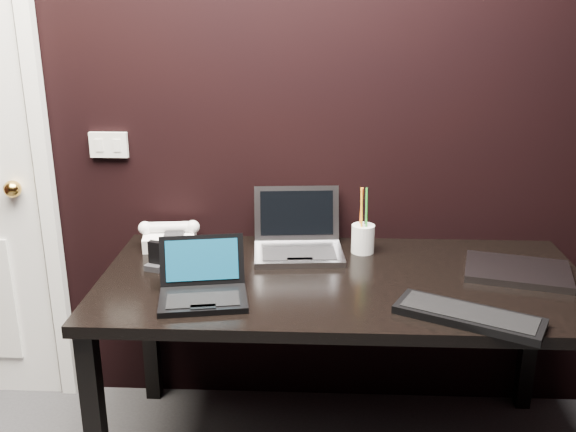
{
  "coord_description": "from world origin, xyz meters",
  "views": [
    {
      "loc": [
        0.2,
        -0.67,
        1.65
      ],
      "look_at": [
        0.11,
        1.35,
        0.98
      ],
      "focal_mm": 40.0,
      "sensor_mm": 36.0,
      "label": 1
    }
  ],
  "objects_px": {
    "netbook": "(203,288)",
    "silver_laptop": "(298,242)",
    "desk": "(343,297)",
    "mobile_phone": "(155,259)",
    "ext_keyboard": "(469,316)",
    "pen_cup": "(363,237)",
    "closed_laptop": "(518,271)",
    "desk_phone": "(170,236)"
  },
  "relations": [
    {
      "from": "silver_laptop",
      "to": "desk_phone",
      "type": "distance_m",
      "value": 0.51
    },
    {
      "from": "netbook",
      "to": "pen_cup",
      "type": "relative_size",
      "value": 1.23
    },
    {
      "from": "silver_laptop",
      "to": "ext_keyboard",
      "type": "xyz_separation_m",
      "value": [
        0.53,
        -0.53,
        -0.03
      ]
    },
    {
      "from": "netbook",
      "to": "ext_keyboard",
      "type": "distance_m",
      "value": 0.84
    },
    {
      "from": "desk_phone",
      "to": "pen_cup",
      "type": "distance_m",
      "value": 0.75
    },
    {
      "from": "netbook",
      "to": "silver_laptop",
      "type": "xyz_separation_m",
      "value": [
        0.3,
        0.41,
        0.01
      ]
    },
    {
      "from": "netbook",
      "to": "silver_laptop",
      "type": "height_order",
      "value": "silver_laptop"
    },
    {
      "from": "ext_keyboard",
      "to": "closed_laptop",
      "type": "relative_size",
      "value": 1.12
    },
    {
      "from": "desk",
      "to": "netbook",
      "type": "height_order",
      "value": "netbook"
    },
    {
      "from": "desk",
      "to": "mobile_phone",
      "type": "bearing_deg",
      "value": 176.31
    },
    {
      "from": "silver_laptop",
      "to": "mobile_phone",
      "type": "xyz_separation_m",
      "value": [
        -0.51,
        -0.18,
        -0.0
      ]
    },
    {
      "from": "netbook",
      "to": "mobile_phone",
      "type": "xyz_separation_m",
      "value": [
        -0.21,
        0.23,
        0.0
      ]
    },
    {
      "from": "desk",
      "to": "desk_phone",
      "type": "xyz_separation_m",
      "value": [
        -0.67,
        0.27,
        0.12
      ]
    },
    {
      "from": "silver_laptop",
      "to": "pen_cup",
      "type": "relative_size",
      "value": 1.38
    },
    {
      "from": "desk",
      "to": "mobile_phone",
      "type": "distance_m",
      "value": 0.68
    },
    {
      "from": "ext_keyboard",
      "to": "pen_cup",
      "type": "height_order",
      "value": "pen_cup"
    },
    {
      "from": "closed_laptop",
      "to": "mobile_phone",
      "type": "height_order",
      "value": "mobile_phone"
    },
    {
      "from": "pen_cup",
      "to": "ext_keyboard",
      "type": "bearing_deg",
      "value": -62.35
    },
    {
      "from": "netbook",
      "to": "pen_cup",
      "type": "xyz_separation_m",
      "value": [
        0.54,
        0.43,
        0.02
      ]
    },
    {
      "from": "desk",
      "to": "closed_laptop",
      "type": "bearing_deg",
      "value": 5.0
    },
    {
      "from": "silver_laptop",
      "to": "ext_keyboard",
      "type": "relative_size",
      "value": 0.78
    },
    {
      "from": "pen_cup",
      "to": "desk",
      "type": "bearing_deg",
      "value": -108.72
    },
    {
      "from": "closed_laptop",
      "to": "desk_phone",
      "type": "height_order",
      "value": "desk_phone"
    },
    {
      "from": "desk_phone",
      "to": "pen_cup",
      "type": "bearing_deg",
      "value": -2.13
    },
    {
      "from": "desk",
      "to": "desk_phone",
      "type": "bearing_deg",
      "value": 157.91
    },
    {
      "from": "desk",
      "to": "pen_cup",
      "type": "distance_m",
      "value": 0.29
    },
    {
      "from": "ext_keyboard",
      "to": "mobile_phone",
      "type": "distance_m",
      "value": 1.1
    },
    {
      "from": "silver_laptop",
      "to": "closed_laptop",
      "type": "relative_size",
      "value": 0.88
    },
    {
      "from": "silver_laptop",
      "to": "ext_keyboard",
      "type": "bearing_deg",
      "value": -44.59
    },
    {
      "from": "mobile_phone",
      "to": "netbook",
      "type": "bearing_deg",
      "value": -47.37
    },
    {
      "from": "silver_laptop",
      "to": "pen_cup",
      "type": "bearing_deg",
      "value": 4.38
    },
    {
      "from": "netbook",
      "to": "pen_cup",
      "type": "distance_m",
      "value": 0.69
    },
    {
      "from": "closed_laptop",
      "to": "desk_phone",
      "type": "distance_m",
      "value": 1.31
    },
    {
      "from": "pen_cup",
      "to": "mobile_phone",
      "type": "bearing_deg",
      "value": -165.12
    },
    {
      "from": "closed_laptop",
      "to": "ext_keyboard",
      "type": "bearing_deg",
      "value": -125.12
    },
    {
      "from": "ext_keyboard",
      "to": "desk_phone",
      "type": "bearing_deg",
      "value": 151.14
    },
    {
      "from": "ext_keyboard",
      "to": "pen_cup",
      "type": "xyz_separation_m",
      "value": [
        -0.29,
        0.54,
        0.05
      ]
    },
    {
      "from": "netbook",
      "to": "closed_laptop",
      "type": "height_order",
      "value": "netbook"
    },
    {
      "from": "silver_laptop",
      "to": "mobile_phone",
      "type": "height_order",
      "value": "silver_laptop"
    },
    {
      "from": "netbook",
      "to": "mobile_phone",
      "type": "relative_size",
      "value": 3.04
    },
    {
      "from": "closed_laptop",
      "to": "desk_phone",
      "type": "bearing_deg",
      "value": 170.38
    },
    {
      "from": "silver_laptop",
      "to": "desk",
      "type": "bearing_deg",
      "value": -53.78
    }
  ]
}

